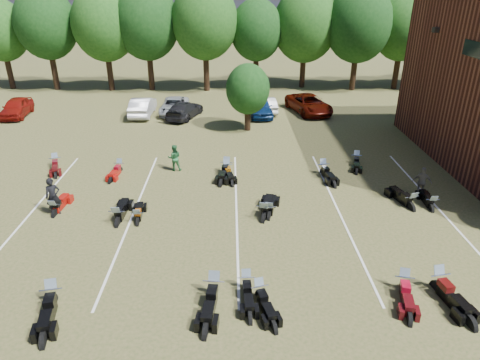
{
  "coord_description": "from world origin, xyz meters",
  "views": [
    {
      "loc": [
        -3.21,
        -15.33,
        10.25
      ],
      "look_at": [
        -2.81,
        4.0,
        1.2
      ],
      "focal_mm": 32.0,
      "sensor_mm": 36.0,
      "label": 1
    }
  ],
  "objects_px": {
    "person_green": "(174,158)",
    "person_black": "(53,197)",
    "car_0": "(16,107)",
    "motorcycle_7": "(55,215)",
    "motorcycle_14": "(57,167)",
    "person_grey": "(422,182)",
    "motorcycle_3": "(246,290)",
    "car_4": "(260,107)"
  },
  "relations": [
    {
      "from": "person_green",
      "to": "motorcycle_14",
      "type": "height_order",
      "value": "person_green"
    },
    {
      "from": "person_grey",
      "to": "car_0",
      "type": "bearing_deg",
      "value": -6.57
    },
    {
      "from": "car_4",
      "to": "person_black",
      "type": "xyz_separation_m",
      "value": [
        -10.93,
        -16.33,
        0.18
      ]
    },
    {
      "from": "car_4",
      "to": "motorcycle_7",
      "type": "distance_m",
      "value": 19.79
    },
    {
      "from": "car_0",
      "to": "person_black",
      "type": "height_order",
      "value": "person_black"
    },
    {
      "from": "car_0",
      "to": "person_green",
      "type": "distance_m",
      "value": 18.35
    },
    {
      "from": "car_0",
      "to": "motorcycle_3",
      "type": "distance_m",
      "value": 28.88
    },
    {
      "from": "person_green",
      "to": "motorcycle_7",
      "type": "height_order",
      "value": "person_green"
    },
    {
      "from": "car_4",
      "to": "motorcycle_14",
      "type": "distance_m",
      "value": 16.81
    },
    {
      "from": "person_black",
      "to": "motorcycle_3",
      "type": "distance_m",
      "value": 10.77
    },
    {
      "from": "motorcycle_3",
      "to": "motorcycle_7",
      "type": "xyz_separation_m",
      "value": [
        -9.01,
        5.68,
        0.0
      ]
    },
    {
      "from": "motorcycle_7",
      "to": "car_4",
      "type": "bearing_deg",
      "value": -120.05
    },
    {
      "from": "person_green",
      "to": "person_grey",
      "type": "relative_size",
      "value": 0.99
    },
    {
      "from": "person_black",
      "to": "car_0",
      "type": "bearing_deg",
      "value": 92.32
    },
    {
      "from": "person_grey",
      "to": "car_4",
      "type": "bearing_deg",
      "value": -41.34
    },
    {
      "from": "person_grey",
      "to": "motorcycle_7",
      "type": "xyz_separation_m",
      "value": [
        -18.35,
        -1.65,
        -0.8
      ]
    },
    {
      "from": "car_0",
      "to": "person_black",
      "type": "bearing_deg",
      "value": -66.87
    },
    {
      "from": "person_black",
      "to": "motorcycle_7",
      "type": "distance_m",
      "value": 0.94
    },
    {
      "from": "motorcycle_3",
      "to": "person_green",
      "type": "bearing_deg",
      "value": 106.64
    },
    {
      "from": "person_green",
      "to": "motorcycle_3",
      "type": "xyz_separation_m",
      "value": [
        3.86,
        -10.96,
        -0.8
      ]
    },
    {
      "from": "car_4",
      "to": "person_grey",
      "type": "distance_m",
      "value": 16.58
    },
    {
      "from": "motorcycle_3",
      "to": "motorcycle_7",
      "type": "distance_m",
      "value": 10.65
    },
    {
      "from": "person_black",
      "to": "motorcycle_14",
      "type": "xyz_separation_m",
      "value": [
        -2.1,
        5.74,
        -0.93
      ]
    },
    {
      "from": "person_black",
      "to": "motorcycle_7",
      "type": "relative_size",
      "value": 0.87
    },
    {
      "from": "person_black",
      "to": "motorcycle_7",
      "type": "height_order",
      "value": "person_black"
    },
    {
      "from": "person_black",
      "to": "motorcycle_3",
      "type": "relative_size",
      "value": 0.88
    },
    {
      "from": "person_black",
      "to": "motorcycle_3",
      "type": "bearing_deg",
      "value": -59.7
    },
    {
      "from": "person_green",
      "to": "motorcycle_7",
      "type": "xyz_separation_m",
      "value": [
        -5.15,
        -5.28,
        -0.8
      ]
    },
    {
      "from": "motorcycle_3",
      "to": "motorcycle_14",
      "type": "height_order",
      "value": "motorcycle_14"
    },
    {
      "from": "motorcycle_7",
      "to": "motorcycle_14",
      "type": "xyz_separation_m",
      "value": [
        -2.1,
        5.89,
        0.0
      ]
    },
    {
      "from": "person_black",
      "to": "person_grey",
      "type": "height_order",
      "value": "person_black"
    },
    {
      "from": "motorcycle_14",
      "to": "motorcycle_3",
      "type": "bearing_deg",
      "value": -65.37
    },
    {
      "from": "motorcycle_3",
      "to": "motorcycle_14",
      "type": "distance_m",
      "value": 16.04
    },
    {
      "from": "car_0",
      "to": "motorcycle_14",
      "type": "bearing_deg",
      "value": -62.66
    },
    {
      "from": "car_0",
      "to": "motorcycle_14",
      "type": "xyz_separation_m",
      "value": [
        7.11,
        -10.82,
        -0.75
      ]
    },
    {
      "from": "car_4",
      "to": "motorcycle_7",
      "type": "relative_size",
      "value": 2.07
    },
    {
      "from": "person_grey",
      "to": "motorcycle_3",
      "type": "distance_m",
      "value": 11.9
    },
    {
      "from": "person_green",
      "to": "motorcycle_7",
      "type": "relative_size",
      "value": 0.75
    },
    {
      "from": "motorcycle_7",
      "to": "person_grey",
      "type": "bearing_deg",
      "value": -171.36
    },
    {
      "from": "person_green",
      "to": "person_grey",
      "type": "xyz_separation_m",
      "value": [
        13.2,
        -3.63,
        0.01
      ]
    },
    {
      "from": "person_green",
      "to": "person_black",
      "type": "bearing_deg",
      "value": 38.52
    },
    {
      "from": "person_black",
      "to": "motorcycle_7",
      "type": "bearing_deg",
      "value": -118.86
    }
  ]
}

